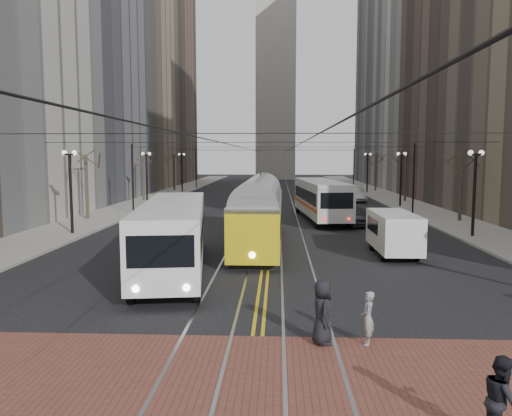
# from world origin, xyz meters

# --- Properties ---
(ground) EXTENTS (260.00, 260.00, 0.00)m
(ground) POSITION_xyz_m (0.00, 0.00, 0.00)
(ground) COLOR black
(ground) RESTS_ON ground
(sidewalk_left) EXTENTS (5.00, 140.00, 0.15)m
(sidewalk_left) POSITION_xyz_m (-15.00, 45.00, 0.07)
(sidewalk_left) COLOR gray
(sidewalk_left) RESTS_ON ground
(sidewalk_right) EXTENTS (5.00, 140.00, 0.15)m
(sidewalk_right) POSITION_xyz_m (15.00, 45.00, 0.07)
(sidewalk_right) COLOR gray
(sidewalk_right) RESTS_ON ground
(crosswalk_band) EXTENTS (25.00, 6.00, 0.01)m
(crosswalk_band) POSITION_xyz_m (0.00, -4.00, 0.01)
(crosswalk_band) COLOR brown
(crosswalk_band) RESTS_ON ground
(streetcar_rails) EXTENTS (4.80, 130.00, 0.02)m
(streetcar_rails) POSITION_xyz_m (0.00, 45.00, 0.00)
(streetcar_rails) COLOR gray
(streetcar_rails) RESTS_ON ground
(centre_lines) EXTENTS (0.42, 130.00, 0.01)m
(centre_lines) POSITION_xyz_m (0.00, 45.00, 0.01)
(centre_lines) COLOR gold
(centre_lines) RESTS_ON ground
(building_left_mid) EXTENTS (16.00, 20.00, 34.00)m
(building_left_mid) POSITION_xyz_m (-25.50, 46.00, 17.00)
(building_left_mid) COLOR slate
(building_left_mid) RESTS_ON ground
(building_left_midfar) EXTENTS (20.00, 20.00, 52.00)m
(building_left_midfar) POSITION_xyz_m (-27.50, 66.00, 26.00)
(building_left_midfar) COLOR #86755C
(building_left_midfar) RESTS_ON ground
(building_left_far) EXTENTS (16.00, 20.00, 40.00)m
(building_left_far) POSITION_xyz_m (-25.50, 86.00, 20.00)
(building_left_far) COLOR brown
(building_left_far) RESTS_ON ground
(building_right_mid) EXTENTS (16.00, 20.00, 34.00)m
(building_right_mid) POSITION_xyz_m (25.50, 46.00, 17.00)
(building_right_mid) COLOR brown
(building_right_mid) RESTS_ON ground
(building_right_midfar) EXTENTS (20.00, 20.00, 52.00)m
(building_right_midfar) POSITION_xyz_m (27.50, 66.00, 26.00)
(building_right_midfar) COLOR #B7B4AC
(building_right_midfar) RESTS_ON ground
(building_right_far) EXTENTS (16.00, 20.00, 40.00)m
(building_right_far) POSITION_xyz_m (25.50, 86.00, 20.00)
(building_right_far) COLOR slate
(building_right_far) RESTS_ON ground
(clock_tower) EXTENTS (12.00, 12.00, 66.00)m
(clock_tower) POSITION_xyz_m (0.00, 102.00, 35.96)
(clock_tower) COLOR #B2AFA5
(clock_tower) RESTS_ON ground
(lamp_posts) EXTENTS (27.60, 57.20, 5.60)m
(lamp_posts) POSITION_xyz_m (-0.00, 28.75, 2.80)
(lamp_posts) COLOR black
(lamp_posts) RESTS_ON ground
(street_trees) EXTENTS (31.68, 53.28, 5.60)m
(street_trees) POSITION_xyz_m (0.00, 35.25, 2.80)
(street_trees) COLOR #382D23
(street_trees) RESTS_ON ground
(trolley_wires) EXTENTS (25.96, 120.00, 6.60)m
(trolley_wires) POSITION_xyz_m (0.00, 34.83, 3.77)
(trolley_wires) COLOR black
(trolley_wires) RESTS_ON ground
(transit_bus) EXTENTS (4.54, 13.42, 3.29)m
(transit_bus) POSITION_xyz_m (-4.38, 7.65, 1.65)
(transit_bus) COLOR silver
(transit_bus) RESTS_ON ground
(streetcar) EXTENTS (2.75, 13.97, 3.29)m
(streetcar) POSITION_xyz_m (-0.50, 14.08, 1.64)
(streetcar) COLOR gold
(streetcar) RESTS_ON ground
(rear_bus) EXTENTS (4.03, 13.16, 3.38)m
(rear_bus) POSITION_xyz_m (4.28, 26.93, 1.69)
(rear_bus) COLOR silver
(rear_bus) RESTS_ON ground
(cargo_van) EXTENTS (2.09, 5.38, 2.38)m
(cargo_van) POSITION_xyz_m (7.00, 11.77, 1.19)
(cargo_van) COLOR white
(cargo_van) RESTS_ON ground
(sedan_grey) EXTENTS (2.52, 4.76, 1.54)m
(sedan_grey) POSITION_xyz_m (6.70, 23.71, 0.77)
(sedan_grey) COLOR #404248
(sedan_grey) RESTS_ON ground
(sedan_silver) EXTENTS (2.25, 5.31, 1.71)m
(sedan_silver) POSITION_xyz_m (9.89, 44.48, 0.85)
(sedan_silver) COLOR #A9ABB1
(sedan_silver) RESTS_ON ground
(pedestrian_a) EXTENTS (0.71, 0.99, 1.90)m
(pedestrian_a) POSITION_xyz_m (1.92, -1.50, 0.96)
(pedestrian_a) COLOR black
(pedestrian_a) RESTS_ON crosswalk_band
(pedestrian_b) EXTENTS (0.47, 0.63, 1.58)m
(pedestrian_b) POSITION_xyz_m (3.25, -1.50, 0.80)
(pedestrian_b) COLOR gray
(pedestrian_b) RESTS_ON crosswalk_band
(pedestrian_c) EXTENTS (0.81, 0.96, 1.74)m
(pedestrian_c) POSITION_xyz_m (4.90, -6.50, 0.88)
(pedestrian_c) COLOR black
(pedestrian_c) RESTS_ON crosswalk_band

